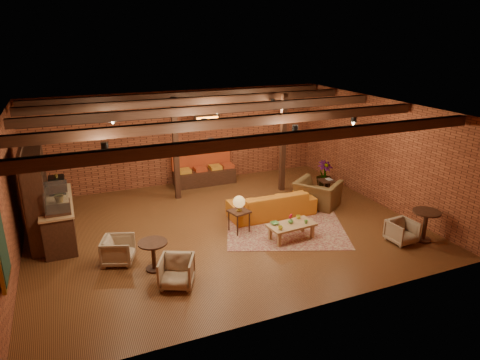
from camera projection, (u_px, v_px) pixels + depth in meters
name	position (u px, v px, depth m)	size (l,w,h in m)	color
floor	(224.00, 227.00, 11.61)	(10.00, 10.00, 0.00)	#3A1E0E
ceiling	(223.00, 110.00, 10.55)	(10.00, 8.00, 0.02)	black
wall_back	(183.00, 138.00, 14.57)	(10.00, 0.02, 3.20)	brown
wall_front	(303.00, 235.00, 7.59)	(10.00, 0.02, 3.20)	brown
wall_left	(8.00, 199.00, 9.27)	(0.02, 8.00, 3.20)	brown
wall_right	(379.00, 152.00, 12.90)	(0.02, 8.00, 3.20)	brown
ceiling_beams	(223.00, 115.00, 10.59)	(9.80, 6.40, 0.22)	black
ceiling_pipe	(203.00, 113.00, 12.06)	(0.12, 0.12, 9.60)	black
post_left	(176.00, 149.00, 13.13)	(0.16, 0.16, 3.20)	black
post_right	(283.00, 143.00, 13.84)	(0.16, 0.16, 3.20)	black
service_counter	(57.00, 209.00, 10.73)	(0.80, 2.50, 1.60)	black
plant_counter	(59.00, 191.00, 10.80)	(0.35, 0.39, 0.30)	#337F33
shelving_hutch	(38.00, 196.00, 10.54)	(0.52, 2.00, 2.40)	black
chalkboard_menu	(0.00, 244.00, 7.29)	(0.08, 0.96, 1.46)	black
banquette	(204.00, 170.00, 14.76)	(2.10, 0.70, 1.00)	#A93A1C
service_sign	(207.00, 119.00, 13.75)	(0.86, 0.06, 0.30)	orange
ceiling_spotlights	(223.00, 123.00, 10.67)	(6.40, 4.40, 0.28)	black
rug	(286.00, 229.00, 11.46)	(3.12, 2.38, 0.01)	maroon
sofa	(271.00, 204.00, 12.25)	(2.47, 0.97, 0.72)	#BB6419
coffee_table	(291.00, 226.00, 10.84)	(1.25, 0.70, 0.66)	#A97A4E
side_table_lamp	(239.00, 205.00, 11.12)	(0.58, 0.58, 1.01)	black
round_table_left	(153.00, 251.00, 9.41)	(0.65, 0.65, 0.68)	black
armchair_a	(118.00, 249.00, 9.72)	(0.67, 0.63, 0.69)	#BBA891
armchair_b	(177.00, 270.00, 8.85)	(0.68, 0.64, 0.70)	#BBA891
armchair_right	(318.00, 189.00, 12.84)	(1.23, 0.80, 1.07)	brown
side_table_book	(327.00, 181.00, 13.75)	(0.49, 0.49, 0.53)	black
round_table_right	(426.00, 221.00, 10.71)	(0.68, 0.68, 0.80)	black
armchair_far	(402.00, 230.00, 10.69)	(0.62, 0.58, 0.64)	#BBA891
plant_tall	(326.00, 148.00, 14.02)	(1.59, 1.59, 2.85)	#4C7F4C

